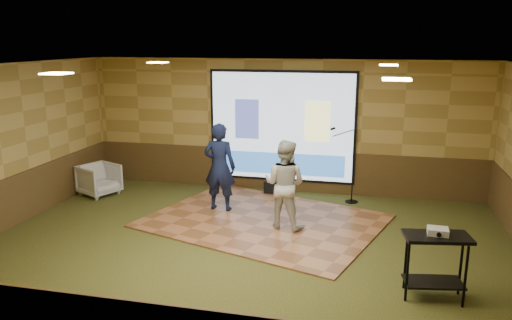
% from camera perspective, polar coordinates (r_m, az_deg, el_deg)
% --- Properties ---
extents(ground, '(9.00, 9.00, 0.00)m').
position_cam_1_polar(ground, '(8.45, -1.34, -10.21)').
color(ground, '#293719').
rests_on(ground, ground).
extents(room_shell, '(9.04, 7.04, 3.02)m').
position_cam_1_polar(room_shell, '(7.84, -1.42, 3.93)').
color(room_shell, tan).
rests_on(room_shell, ground).
extents(wainscot_back, '(9.00, 0.04, 0.95)m').
position_cam_1_polar(wainscot_back, '(11.51, 2.93, -1.17)').
color(wainscot_back, '#51351B').
rests_on(wainscot_back, ground).
extents(wainscot_left, '(0.04, 7.00, 0.95)m').
position_cam_1_polar(wainscot_left, '(10.28, -26.41, -4.45)').
color(wainscot_left, '#51351B').
rests_on(wainscot_left, ground).
extents(projector_screen, '(3.32, 0.06, 2.52)m').
position_cam_1_polar(projector_screen, '(11.26, 2.95, 3.70)').
color(projector_screen, black).
rests_on(projector_screen, room_shell).
extents(downlight_nw, '(0.32, 0.32, 0.02)m').
position_cam_1_polar(downlight_nw, '(10.17, -11.16, 10.88)').
color(downlight_nw, beige).
rests_on(downlight_nw, room_shell).
extents(downlight_ne, '(0.32, 0.32, 0.02)m').
position_cam_1_polar(downlight_ne, '(9.30, 14.92, 10.45)').
color(downlight_ne, beige).
rests_on(downlight_ne, room_shell).
extents(downlight_sw, '(0.32, 0.32, 0.02)m').
position_cam_1_polar(downlight_sw, '(7.28, -21.84, 9.17)').
color(downlight_sw, beige).
rests_on(downlight_sw, room_shell).
extents(downlight_se, '(0.32, 0.32, 0.02)m').
position_cam_1_polar(downlight_se, '(6.01, 15.76, 8.87)').
color(downlight_se, beige).
rests_on(downlight_se, room_shell).
extents(dance_floor, '(4.99, 4.34, 0.03)m').
position_cam_1_polar(dance_floor, '(9.68, 0.90, -6.94)').
color(dance_floor, '#A2633B').
rests_on(dance_floor, ground).
extents(player_left, '(0.66, 0.44, 1.78)m').
position_cam_1_polar(player_left, '(10.03, -4.17, -0.79)').
color(player_left, '#131B3D').
rests_on(player_left, dance_floor).
extents(player_right, '(0.92, 0.79, 1.64)m').
position_cam_1_polar(player_right, '(9.09, 3.29, -2.78)').
color(player_right, beige).
rests_on(player_right, dance_floor).
extents(av_table, '(0.86, 0.45, 0.90)m').
position_cam_1_polar(av_table, '(7.17, 19.85, -10.18)').
color(av_table, black).
rests_on(av_table, ground).
extents(projector, '(0.28, 0.23, 0.09)m').
position_cam_1_polar(projector, '(7.08, 20.07, -7.66)').
color(projector, silver).
rests_on(projector, av_table).
extents(mic_stand, '(0.64, 0.26, 1.63)m').
position_cam_1_polar(mic_stand, '(10.83, 10.66, -2.25)').
color(mic_stand, black).
rests_on(mic_stand, ground).
extents(banquet_chair, '(1.01, 1.00, 0.70)m').
position_cam_1_polar(banquet_chair, '(11.73, -17.49, -2.15)').
color(banquet_chair, gray).
rests_on(banquet_chair, ground).
extents(duffel_bag, '(0.50, 0.34, 0.30)m').
position_cam_1_polar(duffel_bag, '(11.34, 2.27, -3.11)').
color(duffel_bag, black).
rests_on(duffel_bag, ground).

